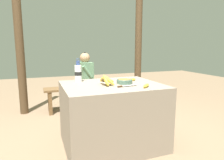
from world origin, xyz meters
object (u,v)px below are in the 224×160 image
(knife, at_px, (125,86))
(wooden_bench, at_px, (88,90))
(loose_banana_side, at_px, (131,80))
(water_bottle, at_px, (78,73))
(banana_bunch_ripe, at_px, (106,80))
(banana_bunch_green, at_px, (111,82))
(seated_vendor, at_px, (83,77))
(loose_banana_front, at_px, (146,86))
(serving_bowl, at_px, (124,81))
(support_post_far, at_px, (138,38))
(support_post_near, at_px, (19,37))

(knife, height_order, wooden_bench, knife)
(loose_banana_side, bearing_deg, water_bottle, 163.50)
(banana_bunch_ripe, distance_m, banana_bunch_green, 1.67)
(seated_vendor, xyz_separation_m, banana_bunch_green, (0.57, 0.04, -0.13))
(loose_banana_front, relative_size, knife, 0.58)
(serving_bowl, height_order, support_post_far, support_post_far)
(serving_bowl, distance_m, banana_bunch_green, 1.57)
(banana_bunch_ripe, xyz_separation_m, loose_banana_side, (0.38, 0.15, -0.04))
(serving_bowl, distance_m, seated_vendor, 1.48)
(serving_bowl, distance_m, loose_banana_side, 0.19)
(loose_banana_side, xyz_separation_m, wooden_bench, (-0.24, 1.38, -0.40))
(water_bottle, xyz_separation_m, loose_banana_front, (0.62, -0.60, -0.09))
(seated_vendor, height_order, support_post_far, support_post_far)
(loose_banana_side, xyz_separation_m, banana_bunch_green, (0.23, 1.38, -0.27))
(banana_bunch_ripe, height_order, serving_bowl, banana_bunch_ripe)
(loose_banana_front, bearing_deg, loose_banana_side, 87.35)
(knife, distance_m, wooden_bench, 1.73)
(support_post_near, bearing_deg, support_post_far, 0.00)
(loose_banana_front, relative_size, loose_banana_side, 0.90)
(banana_bunch_ripe, distance_m, support_post_far, 2.18)
(knife, height_order, seated_vendor, seated_vendor)
(seated_vendor, relative_size, banana_bunch_green, 4.39)
(banana_bunch_green, bearing_deg, wooden_bench, 179.97)
(support_post_near, bearing_deg, banana_bunch_green, -5.49)
(support_post_near, bearing_deg, water_bottle, -61.04)
(banana_bunch_ripe, bearing_deg, loose_banana_front, -36.13)
(loose_banana_front, height_order, loose_banana_side, same)
(seated_vendor, xyz_separation_m, support_post_far, (1.24, 0.20, 0.72))
(loose_banana_side, height_order, support_post_far, support_post_far)
(banana_bunch_ripe, relative_size, knife, 1.13)
(loose_banana_side, relative_size, seated_vendor, 0.15)
(banana_bunch_ripe, height_order, banana_bunch_green, banana_bunch_ripe)
(support_post_near, height_order, support_post_far, same)
(water_bottle, relative_size, support_post_near, 0.11)
(wooden_bench, bearing_deg, serving_bowl, -86.39)
(knife, height_order, support_post_near, support_post_near)
(serving_bowl, xyz_separation_m, support_post_far, (1.05, 1.65, 0.58))
(wooden_bench, bearing_deg, support_post_far, 7.70)
(loose_banana_side, bearing_deg, banana_bunch_ripe, -159.22)
(serving_bowl, height_order, support_post_near, support_post_near)
(loose_banana_front, xyz_separation_m, seated_vendor, (-0.32, 1.75, -0.14))
(banana_bunch_ripe, height_order, seated_vendor, seated_vendor)
(wooden_bench, height_order, banana_bunch_green, banana_bunch_green)
(banana_bunch_ripe, bearing_deg, support_post_near, 120.77)
(knife, xyz_separation_m, banana_bunch_green, (0.45, 1.68, -0.26))
(wooden_bench, height_order, support_post_far, support_post_far)
(loose_banana_side, bearing_deg, knife, -126.47)
(loose_banana_side, relative_size, support_post_near, 0.06)
(serving_bowl, xyz_separation_m, support_post_near, (-1.24, 1.65, 0.58))
(banana_bunch_ripe, relative_size, banana_bunch_green, 1.12)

